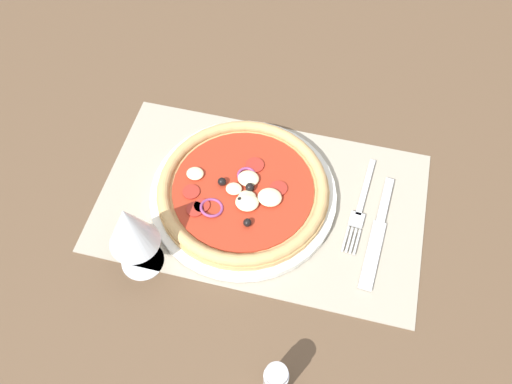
{
  "coord_description": "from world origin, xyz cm",
  "views": [
    {
      "loc": [
        -10.02,
        44.41,
        74.16
      ],
      "look_at": [
        0.9,
        0.0,
        2.6
      ],
      "focal_mm": 38.15,
      "sensor_mm": 36.0,
      "label": 1
    }
  ],
  "objects_px": {
    "pizza": "(243,189)",
    "plate": "(243,194)",
    "knife": "(378,232)",
    "pepper_shaker": "(276,380)",
    "fork": "(359,210)",
    "wine_glass": "(130,229)"
  },
  "relations": [
    {
      "from": "fork",
      "to": "wine_glass",
      "type": "xyz_separation_m",
      "value": [
        0.3,
        0.16,
        0.09
      ]
    },
    {
      "from": "plate",
      "to": "fork",
      "type": "bearing_deg",
      "value": -174.27
    },
    {
      "from": "fork",
      "to": "pepper_shaker",
      "type": "bearing_deg",
      "value": -8.76
    },
    {
      "from": "pepper_shaker",
      "to": "pizza",
      "type": "bearing_deg",
      "value": -67.39
    },
    {
      "from": "pizza",
      "to": "knife",
      "type": "xyz_separation_m",
      "value": [
        -0.22,
        0.02,
        -0.02
      ]
    },
    {
      "from": "plate",
      "to": "pepper_shaker",
      "type": "relative_size",
      "value": 4.42
    },
    {
      "from": "pizza",
      "to": "plate",
      "type": "bearing_deg",
      "value": -93.5
    },
    {
      "from": "plate",
      "to": "fork",
      "type": "height_order",
      "value": "plate"
    },
    {
      "from": "knife",
      "to": "pizza",
      "type": "bearing_deg",
      "value": -89.82
    },
    {
      "from": "wine_glass",
      "to": "pizza",
      "type": "bearing_deg",
      "value": -129.29
    },
    {
      "from": "pizza",
      "to": "pepper_shaker",
      "type": "distance_m",
      "value": 0.3
    },
    {
      "from": "knife",
      "to": "pepper_shaker",
      "type": "xyz_separation_m",
      "value": [
        0.1,
        0.26,
        0.03
      ]
    },
    {
      "from": "knife",
      "to": "wine_glass",
      "type": "xyz_separation_m",
      "value": [
        0.33,
        0.13,
        0.09
      ]
    },
    {
      "from": "knife",
      "to": "pepper_shaker",
      "type": "bearing_deg",
      "value": -17.53
    },
    {
      "from": "knife",
      "to": "wine_glass",
      "type": "height_order",
      "value": "wine_glass"
    },
    {
      "from": "pizza",
      "to": "fork",
      "type": "bearing_deg",
      "value": -174.15
    },
    {
      "from": "fork",
      "to": "wine_glass",
      "type": "distance_m",
      "value": 0.36
    },
    {
      "from": "wine_glass",
      "to": "plate",
      "type": "bearing_deg",
      "value": -129.21
    },
    {
      "from": "fork",
      "to": "pepper_shaker",
      "type": "height_order",
      "value": "pepper_shaker"
    },
    {
      "from": "plate",
      "to": "wine_glass",
      "type": "height_order",
      "value": "wine_glass"
    },
    {
      "from": "knife",
      "to": "pepper_shaker",
      "type": "height_order",
      "value": "pepper_shaker"
    },
    {
      "from": "wine_glass",
      "to": "pepper_shaker",
      "type": "xyz_separation_m",
      "value": [
        -0.23,
        0.13,
        -0.07
      ]
    }
  ]
}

